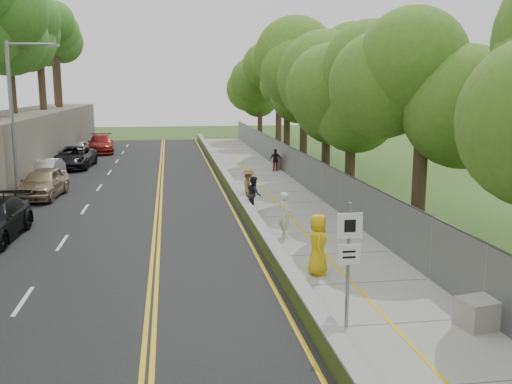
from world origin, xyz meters
TOP-DOWN VIEW (x-y plane):
  - ground at (0.00, 0.00)m, footprint 140.00×140.00m
  - road at (-5.40, 15.00)m, footprint 11.20×66.00m
  - sidewalk at (2.55, 15.00)m, footprint 4.20×66.00m
  - jersey_barrier at (0.25, 15.00)m, footprint 0.42×66.00m
  - chainlink_fence at (4.65, 15.00)m, footprint 0.04×66.00m
  - trees_fenceside at (7.00, 15.00)m, footprint 7.00×66.00m
  - streetlight at (-10.46, 14.00)m, footprint 2.52×0.22m
  - signpost at (1.05, -3.02)m, footprint 0.62×0.09m
  - construction_barrel at (4.30, 23.58)m, footprint 0.57×0.57m
  - concrete_block at (4.30, -3.47)m, footprint 1.20×0.99m
  - car_4 at (-9.75, 15.33)m, footprint 2.29×4.81m
  - car_5 at (-10.60, 19.79)m, footprint 1.87×4.59m
  - car_6 at (-9.93, 26.64)m, footprint 2.85×5.66m
  - car_7 at (-9.08, 36.18)m, footprint 2.71×5.64m
  - car_8 at (-10.60, 32.88)m, footprint 1.76×4.20m
  - painter_0 at (1.38, 1.00)m, footprint 0.79×1.04m
  - painter_1 at (1.25, 5.45)m, footprint 0.45×0.66m
  - painter_2 at (0.75, 10.26)m, footprint 0.67×0.84m
  - painter_3 at (0.75, 12.00)m, footprint 0.93×1.28m
  - person_far at (4.17, 22.94)m, footprint 0.92×0.44m

SIDE VIEW (x-z plane):
  - ground at x=0.00m, z-range 0.00..0.00m
  - road at x=-5.40m, z-range 0.00..0.04m
  - sidewalk at x=2.55m, z-range 0.00..0.05m
  - jersey_barrier at x=0.25m, z-range 0.00..0.60m
  - concrete_block at x=4.30m, z-range 0.05..0.76m
  - construction_barrel at x=4.30m, z-range 0.05..0.98m
  - car_8 at x=-10.60m, z-range 0.04..1.46m
  - car_5 at x=-10.60m, z-range 0.04..1.52m
  - car_6 at x=-9.93m, z-range 0.04..1.57m
  - person_far at x=4.17m, z-range 0.05..1.58m
  - car_7 at x=-9.08m, z-range 0.04..1.62m
  - car_4 at x=-9.75m, z-range 0.04..1.63m
  - painter_2 at x=0.75m, z-range 0.05..1.72m
  - painter_3 at x=0.75m, z-range 0.05..1.83m
  - painter_1 at x=1.25m, z-range 0.05..1.84m
  - chainlink_fence at x=4.65m, z-range 0.00..2.00m
  - painter_0 at x=1.38m, z-range 0.05..1.97m
  - signpost at x=1.05m, z-range 0.41..3.51m
  - streetlight at x=-10.46m, z-range 0.64..8.64m
  - trees_fenceside at x=7.00m, z-range 0.00..14.00m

